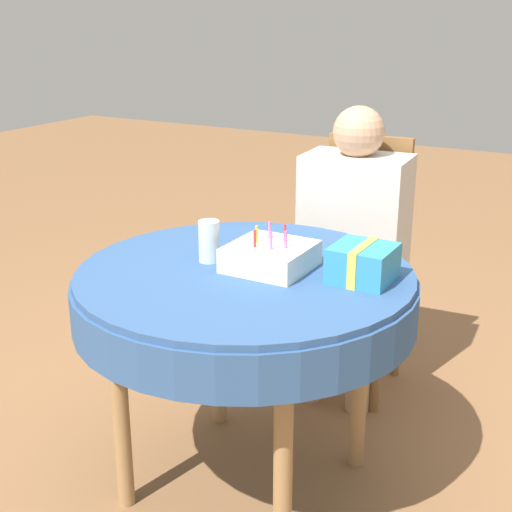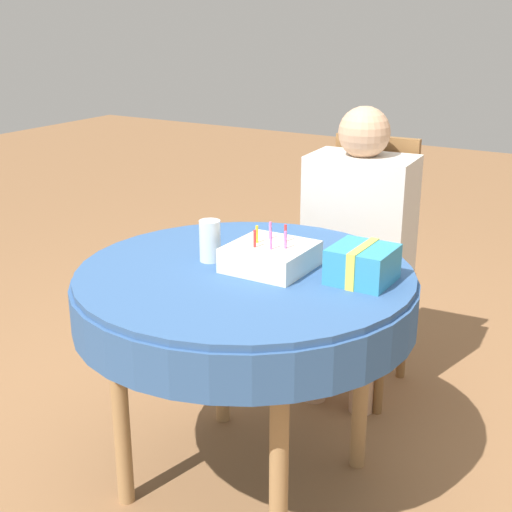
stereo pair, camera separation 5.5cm
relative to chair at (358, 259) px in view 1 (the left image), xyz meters
The scene contains 7 objects.
ground_plane 0.96m from the chair, 92.15° to the right, with size 12.00×12.00×0.00m, color #8C603D.
dining_table 0.82m from the chair, 92.15° to the right, with size 0.99×0.99×0.72m.
chair is the anchor object (origin of this frame).
person 0.18m from the chair, 85.71° to the right, with size 0.39×0.35×1.10m.
birthday_cake 0.80m from the chair, 88.11° to the right, with size 0.22×0.22×0.12m.
drinking_glass 0.86m from the chair, 101.27° to the right, with size 0.06×0.06×0.12m.
gift_box 0.82m from the chair, 68.22° to the right, with size 0.16×0.17×0.10m.
Camera 1 is at (0.96, -1.64, 1.42)m, focal length 50.00 mm.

